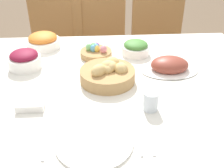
# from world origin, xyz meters

# --- Properties ---
(dining_table) EXTENTS (1.55, 1.17, 0.77)m
(dining_table) POSITION_xyz_m (0.00, 0.00, 0.38)
(dining_table) COLOR silver
(dining_table) RESTS_ON ground
(chair_far_right) EXTENTS (0.44, 0.44, 1.00)m
(chair_far_right) POSITION_xyz_m (0.44, 0.91, 0.52)
(chair_far_right) COLOR olive
(chair_far_right) RESTS_ON ground
(chair_far_left) EXTENTS (0.46, 0.46, 1.00)m
(chair_far_left) POSITION_xyz_m (-0.40, 0.91, 0.52)
(chair_far_left) COLOR olive
(chair_far_left) RESTS_ON ground
(chair_far_center) EXTENTS (0.45, 0.45, 1.00)m
(chair_far_center) POSITION_xyz_m (-0.03, 0.91, 0.52)
(chair_far_center) COLOR olive
(chair_far_center) RESTS_ON ground
(bread_basket) EXTENTS (0.26, 0.26, 0.11)m
(bread_basket) POSITION_xyz_m (-0.02, 0.01, 0.81)
(bread_basket) COLOR #AD8451
(bread_basket) RESTS_ON dining_table
(egg_basket) EXTENTS (0.18, 0.18, 0.08)m
(egg_basket) POSITION_xyz_m (-0.08, 0.28, 0.80)
(egg_basket) COLOR #AD8451
(egg_basket) RESTS_ON dining_table
(ham_platter) EXTENTS (0.30, 0.21, 0.08)m
(ham_platter) POSITION_xyz_m (0.30, 0.09, 0.80)
(ham_platter) COLOR white
(ham_platter) RESTS_ON dining_table
(beet_salad_bowl) EXTENTS (0.17, 0.17, 0.10)m
(beet_salad_bowl) POSITION_xyz_m (-0.45, 0.17, 0.82)
(beet_salad_bowl) COLOR white
(beet_salad_bowl) RESTS_ON dining_table
(carrot_bowl) EXTENTS (0.20, 0.20, 0.09)m
(carrot_bowl) POSITION_xyz_m (-0.39, 0.43, 0.81)
(carrot_bowl) COLOR white
(carrot_bowl) RESTS_ON dining_table
(green_salad_bowl) EXTENTS (0.16, 0.16, 0.08)m
(green_salad_bowl) POSITION_xyz_m (0.15, 0.29, 0.81)
(green_salad_bowl) COLOR white
(green_salad_bowl) RESTS_ON dining_table
(dinner_plate) EXTENTS (0.28, 0.28, 0.01)m
(dinner_plate) POSITION_xyz_m (-0.09, -0.41, 0.77)
(dinner_plate) COLOR white
(dinner_plate) RESTS_ON dining_table
(fork) EXTENTS (0.02, 0.16, 0.00)m
(fork) POSITION_xyz_m (-0.26, -0.41, 0.77)
(fork) COLOR silver
(fork) RESTS_ON dining_table
(knife) EXTENTS (0.02, 0.16, 0.00)m
(knife) POSITION_xyz_m (0.07, -0.41, 0.77)
(knife) COLOR silver
(knife) RESTS_ON dining_table
(spoon) EXTENTS (0.02, 0.16, 0.00)m
(spoon) POSITION_xyz_m (0.10, -0.41, 0.77)
(spoon) COLOR silver
(spoon) RESTS_ON dining_table
(drinking_cup) EXTENTS (0.06, 0.06, 0.08)m
(drinking_cup) POSITION_xyz_m (0.14, -0.23, 0.81)
(drinking_cup) COLOR silver
(drinking_cup) RESTS_ON dining_table
(butter_dish) EXTENTS (0.11, 0.07, 0.03)m
(butter_dish) POSITION_xyz_m (-0.36, -0.19, 0.79)
(butter_dish) COLOR white
(butter_dish) RESTS_ON dining_table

